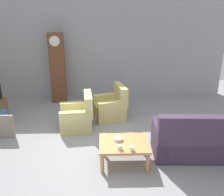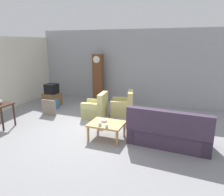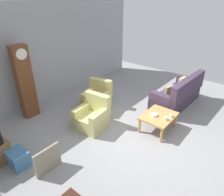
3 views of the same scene
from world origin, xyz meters
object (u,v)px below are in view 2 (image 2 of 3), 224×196
tv_crt (52,89)px  tv_stand_cabinet (52,99)px  couch_floral (169,133)px  armchair_olive_far (123,107)px  coffee_table_wood (107,125)px  framed_picture_leaning (49,108)px  armchair_olive_near (96,109)px  cup_blue_rimmed (100,124)px  bowl_white_stacked (104,120)px  storage_box_blue (52,105)px  cup_white_porcelain (107,126)px  grandfather_clock (98,79)px  glass_dome_cloche (0,102)px

tv_crt → tv_stand_cabinet: bearing=0.0°
couch_floral → armchair_olive_far: size_ratio=2.26×
coffee_table_wood → framed_picture_leaning: (-2.78, 1.07, -0.10)m
framed_picture_leaning → tv_crt: bearing=120.7°
armchair_olive_near → cup_blue_rimmed: bearing=-61.3°
armchair_olive_far → bowl_white_stacked: 2.01m
coffee_table_wood → storage_box_blue: 3.54m
armchair_olive_far → cup_white_porcelain: bearing=-82.5°
couch_floral → tv_stand_cabinet: couch_floral is taller
tv_stand_cabinet → armchair_olive_far: bearing=-1.8°
grandfather_clock → tv_stand_cabinet: grandfather_clock is taller
tv_stand_cabinet → framed_picture_leaning: size_ratio=1.13×
framed_picture_leaning → storage_box_blue: 0.73m
coffee_table_wood → bowl_white_stacked: bearing=142.2°
armchair_olive_near → storage_box_blue: (-2.06, 0.23, -0.12)m
tv_crt → cup_white_porcelain: tv_crt is taller
tv_crt → bowl_white_stacked: (3.33, -2.10, -0.25)m
armchair_olive_far → bowl_white_stacked: armchair_olive_far is taller
tv_stand_cabinet → armchair_olive_near: bearing=-16.3°
armchair_olive_far → tv_crt: (-3.25, 0.10, 0.43)m
cup_blue_rimmed → bowl_white_stacked: bearing=92.7°
coffee_table_wood → armchair_olive_far: bearing=95.2°
grandfather_clock → storage_box_blue: 2.30m
tv_crt → grandfather_clock: bearing=36.0°
armchair_olive_near → grandfather_clock: grandfather_clock is taller
tv_crt → cup_white_porcelain: 4.34m
armchair_olive_near → armchair_olive_far: (0.85, 0.60, 0.00)m
storage_box_blue → bowl_white_stacked: size_ratio=2.61×
armchair_olive_near → armchair_olive_far: 1.04m
cup_white_porcelain → armchair_olive_far: bearing=97.5°
couch_floral → tv_stand_cabinet: (-5.13, 2.01, -0.09)m
framed_picture_leaning → glass_dome_cloche: glass_dome_cloche is taller
coffee_table_wood → tv_crt: bearing=147.6°
tv_stand_cabinet → glass_dome_cloche: 2.65m
armchair_olive_far → framed_picture_leaning: 2.78m
storage_box_blue → glass_dome_cloche: (-0.37, -2.12, 0.66)m
coffee_table_wood → cup_blue_rimmed: 0.28m
cup_blue_rimmed → tv_stand_cabinet: bearing=144.0°
tv_stand_cabinet → cup_blue_rimmed: size_ratio=7.68×
glass_dome_cloche → coffee_table_wood: bearing=6.7°
cup_white_porcelain → bowl_white_stacked: (-0.23, 0.37, -0.01)m
glass_dome_cloche → armchair_olive_far: bearing=37.2°
armchair_olive_near → cup_white_porcelain: 2.12m
storage_box_blue → cup_blue_rimmed: bearing=-33.1°
cup_white_porcelain → cup_blue_rimmed: 0.22m
armchair_olive_far → coffee_table_wood: bearing=-84.8°
armchair_olive_far → glass_dome_cloche: size_ratio=6.90×
tv_stand_cabinet → bowl_white_stacked: 3.94m
armchair_olive_near → couch_floral: bearing=-25.6°
armchair_olive_far → cup_blue_rimmed: armchair_olive_far is taller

